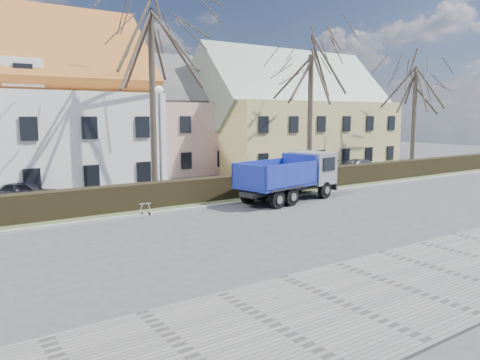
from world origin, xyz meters
TOP-DOWN VIEW (x-y plane):
  - ground at (0.00, 0.00)m, footprint 120.00×120.00m
  - sidewalk_near at (0.00, -8.50)m, footprint 80.00×5.00m
  - curb_far at (0.00, 4.60)m, footprint 80.00×0.30m
  - grass_strip at (0.00, 6.20)m, footprint 80.00×3.00m
  - hedge at (0.00, 6.00)m, footprint 60.00×0.90m
  - building_pink at (4.00, 20.00)m, footprint 10.80×8.80m
  - building_yellow at (16.00, 17.00)m, footprint 18.80×10.80m
  - tree_1 at (-2.00, 8.50)m, footprint 9.20×9.20m
  - tree_2 at (10.00, 8.50)m, footprint 8.00×8.00m
  - tree_3 at (22.00, 8.50)m, footprint 7.60×7.60m
  - dump_truck at (3.76, 3.68)m, footprint 7.23×3.84m
  - streetlight at (-2.29, 7.00)m, footprint 0.50×0.50m
  - cart_frame at (-4.53, 4.54)m, footprint 0.84×0.57m
  - parked_car_a at (-8.51, 11.00)m, footprint 4.15×2.99m
  - parked_car_b at (16.96, 9.61)m, footprint 4.38×1.85m

SIDE VIEW (x-z plane):
  - ground at x=0.00m, z-range 0.00..0.00m
  - sidewalk_near at x=0.00m, z-range 0.00..0.08m
  - grass_strip at x=0.00m, z-range 0.00..0.10m
  - curb_far at x=0.00m, z-range 0.00..0.12m
  - cart_frame at x=-4.53m, z-range 0.00..0.71m
  - parked_car_b at x=16.96m, z-range 0.00..1.26m
  - hedge at x=0.00m, z-range 0.00..1.30m
  - parked_car_a at x=-8.51m, z-range 0.00..1.31m
  - dump_truck at x=3.76m, z-range 0.00..2.75m
  - streetlight at x=-2.29m, z-range 0.00..6.46m
  - building_pink at x=4.00m, z-range 0.00..8.00m
  - building_yellow at x=16.00m, z-range 0.00..8.50m
  - tree_3 at x=22.00m, z-range 0.00..10.45m
  - tree_2 at x=10.00m, z-range 0.00..11.00m
  - tree_1 at x=-2.00m, z-range 0.00..12.65m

